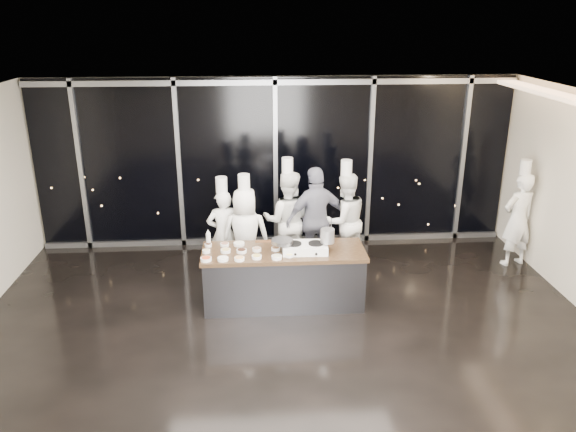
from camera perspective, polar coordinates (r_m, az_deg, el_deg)
name	(u,v)px	position (r m, az deg, el deg)	size (l,w,h in m)	color
ground	(287,334)	(8.09, -0.05, -11.89)	(9.00, 9.00, 0.00)	black
room_shell	(301,181)	(7.18, 1.35, 3.57)	(9.02, 7.02, 3.21)	beige
window_wall	(275,163)	(10.64, -1.28, 5.40)	(8.90, 0.11, 3.20)	black
demo_counter	(284,277)	(8.66, -0.45, -6.21)	(2.46, 0.86, 0.90)	#35353A
stove	(305,248)	(8.40, 1.73, -3.22)	(0.68, 0.45, 0.14)	white
frying_pan	(282,241)	(8.36, -0.66, -2.58)	(0.57, 0.34, 0.05)	gray
stock_pot	(327,236)	(8.37, 4.03, -2.02)	(0.21, 0.21, 0.21)	#ABABAD
prep_bowls	(240,252)	(8.36, -4.86, -3.70)	(1.35, 0.72, 0.05)	white
squeeze_bottle	(208,238)	(8.69, -8.10, -2.19)	(0.07, 0.07, 0.26)	white
chef_far_left	(223,232)	(9.52, -6.57, -1.65)	(0.62, 0.47, 1.75)	white
chef_left	(245,235)	(9.28, -4.35, -1.89)	(0.81, 0.55, 1.86)	white
chef_center	(287,220)	(9.72, -0.06, -0.39)	(0.92, 0.75, 2.00)	white
guest	(316,220)	(9.61, 2.88, -0.40)	(1.18, 0.74, 1.86)	#131735
chef_right	(344,220)	(9.82, 5.76, -0.44)	(1.00, 0.88, 1.94)	white
chef_side	(518,218)	(10.65, 22.32, -0.23)	(0.71, 0.57, 1.93)	white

